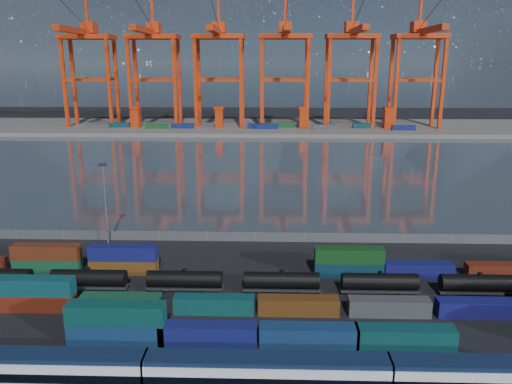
{
  "coord_description": "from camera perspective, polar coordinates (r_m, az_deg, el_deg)",
  "views": [
    {
      "loc": [
        3.01,
        -68.79,
        35.54
      ],
      "look_at": [
        0.0,
        30.0,
        10.0
      ],
      "focal_mm": 35.0,
      "sensor_mm": 36.0,
      "label": 1
    }
  ],
  "objects": [
    {
      "name": "harbor_water",
      "position": [
        177.41,
        0.74,
        2.93
      ],
      "size": [
        700.0,
        700.0,
        0.0
      ],
      "primitive_type": "plane",
      "color": "#303D46",
      "rests_on": "ground"
    },
    {
      "name": "container_row_north",
      "position": [
        87.91,
        -7.67,
        -7.95
      ],
      "size": [
        141.38,
        2.39,
        5.09
      ],
      "color": "navy",
      "rests_on": "ground"
    },
    {
      "name": "distant_mountains",
      "position": [
        1680.06,
        4.05,
        20.77
      ],
      "size": [
        2470.0,
        1100.0,
        520.0
      ],
      "color": "#1E2630",
      "rests_on": "ground"
    },
    {
      "name": "quay_containers",
      "position": [
        266.58,
        -1.29,
        7.54
      ],
      "size": [
        172.58,
        10.99,
        2.6
      ],
      "color": "navy",
      "rests_on": "far_quay"
    },
    {
      "name": "container_row_south",
      "position": [
        70.17,
        19.49,
        -14.97
      ],
      "size": [
        102.44,
        2.6,
        5.53
      ],
      "color": "navy",
      "rests_on": "ground"
    },
    {
      "name": "passenger_train",
      "position": [
        56.89,
        1.22,
        -20.65
      ],
      "size": [
        78.25,
        3.24,
        5.56
      ],
      "color": "silver",
      "rests_on": "ground"
    },
    {
      "name": "tanker_string",
      "position": [
        81.23,
        8.5,
        -10.14
      ],
      "size": [
        120.87,
        2.66,
        3.8
      ],
      "color": "black",
      "rests_on": "ground"
    },
    {
      "name": "waterfront_fence",
      "position": [
        102.82,
        -0.03,
        -5.14
      ],
      "size": [
        160.12,
        0.12,
        2.2
      ],
      "color": "#595B5E",
      "rests_on": "ground"
    },
    {
      "name": "container_row_mid",
      "position": [
        75.3,
        -6.85,
        -12.22
      ],
      "size": [
        141.85,
        2.4,
        5.11
      ],
      "color": "#3B3E40",
      "rests_on": "ground"
    },
    {
      "name": "yard_light_mast",
      "position": [
        103.75,
        -16.87,
        -0.8
      ],
      "size": [
        1.6,
        0.4,
        16.6
      ],
      "color": "slate",
      "rests_on": "ground"
    },
    {
      "name": "straddle_carriers",
      "position": [
        270.28,
        0.57,
        8.6
      ],
      "size": [
        140.0,
        7.0,
        11.1
      ],
      "color": "red",
      "rests_on": "far_quay"
    },
    {
      "name": "gantry_cranes",
      "position": [
        272.23,
        -0.49,
        16.17
      ],
      "size": [
        202.32,
        52.45,
        71.03
      ],
      "color": "red",
      "rests_on": "ground"
    },
    {
      "name": "ground",
      "position": [
        77.49,
        -0.69,
        -12.81
      ],
      "size": [
        700.0,
        700.0,
        0.0
      ],
      "primitive_type": "plane",
      "color": "black",
      "rests_on": "ground"
    },
    {
      "name": "far_quay",
      "position": [
        280.94,
        1.13,
        7.42
      ],
      "size": [
        700.0,
        70.0,
        2.0
      ],
      "primitive_type": "cube",
      "color": "#514F4C",
      "rests_on": "ground"
    }
  ]
}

